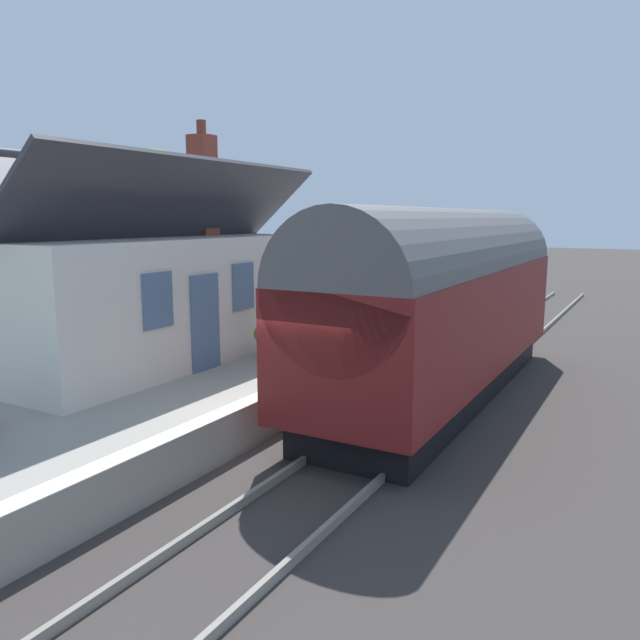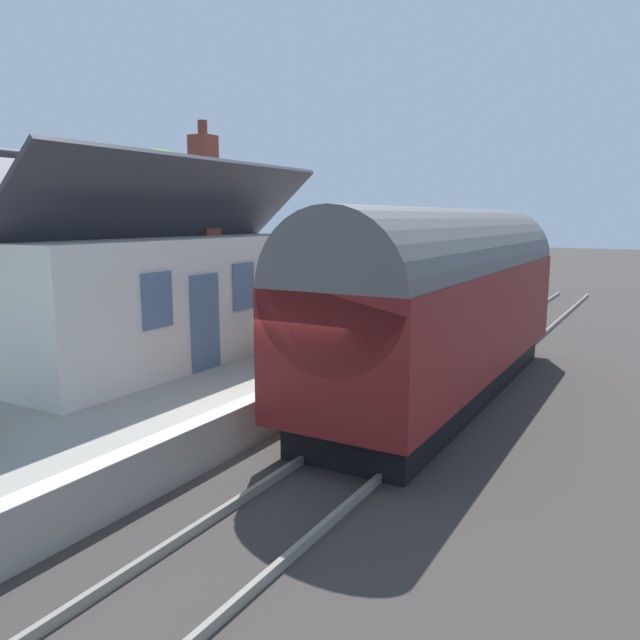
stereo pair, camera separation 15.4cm
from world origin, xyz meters
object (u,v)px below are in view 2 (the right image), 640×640
station_building (152,292)px  planter_under_sign (253,314)px  lamp_post_platform (400,245)px  planter_corner_building (267,339)px  bench_near_building (376,304)px  train (444,302)px  tree_distant (160,211)px  planter_edge_far (344,330)px

station_building → planter_under_sign: size_ratio=10.43×
planter_under_sign → lamp_post_platform: bearing=-68.4°
planter_under_sign → planter_corner_building: size_ratio=0.94×
station_building → planter_under_sign: bearing=6.1°
bench_near_building → planter_corner_building: (-6.73, -0.27, -0.00)m
bench_near_building → lamp_post_platform: 3.00m
train → bench_near_building: size_ratio=7.88×
train → bench_near_building: train is taller
station_building → tree_distant: (8.01, 7.47, 2.00)m
bench_near_building → planter_edge_far: bench_near_building is taller
bench_near_building → tree_distant: bearing=89.6°
train → bench_near_building: (4.96, 3.95, -0.93)m
lamp_post_platform → planter_edge_far: bearing=166.5°
tree_distant → lamp_post_platform: bearing=-98.7°
bench_near_building → lamp_post_platform: (-1.63, -1.49, 2.03)m
bench_near_building → planter_edge_far: bearing=-167.3°
bench_near_building → tree_distant: tree_distant is taller
train → tree_distant: 14.64m
bench_near_building → station_building: bearing=164.8°
station_building → tree_distant: tree_distant is taller
train → planter_edge_far: size_ratio=17.52×
bench_near_building → planter_edge_far: 4.14m
bench_near_building → planter_under_sign: bearing=140.9°
train → planter_edge_far: bearing=73.1°
lamp_post_platform → train: bearing=-143.4°
train → lamp_post_platform: (3.32, 2.47, 1.09)m
planter_edge_far → planter_under_sign: bearing=77.9°
train → planter_corner_building: train is taller
bench_near_building → tree_distant: (0.07, 9.63, 3.09)m
planter_corner_building → lamp_post_platform: 5.62m
planter_corner_building → lamp_post_platform: bearing=-13.5°
bench_near_building → lamp_post_platform: bearing=-137.7°
train → bench_near_building: bearing=38.6°
planter_corner_building → planter_edge_far: bearing=-13.4°
planter_edge_far → tree_distant: (4.11, 10.54, 3.23)m
planter_edge_far → lamp_post_platform: bearing=-13.5°
train → station_building: size_ratio=1.32×
train → planter_corner_building: 4.20m
tree_distant → bench_near_building: bearing=-90.4°
train → station_building: 6.80m
planter_under_sign → planter_edge_far: 3.65m
tree_distant → train: bearing=-110.3°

